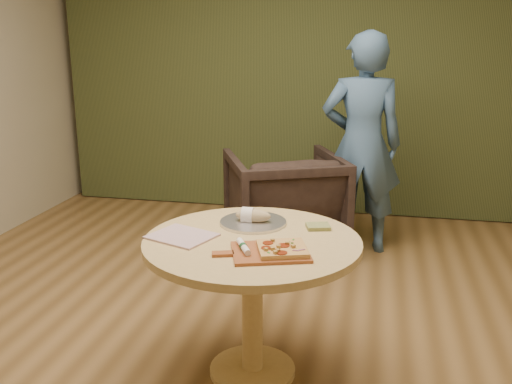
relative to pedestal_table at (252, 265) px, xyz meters
The scene contains 12 objects.
room_shell 0.81m from the pedestal_table, 153.40° to the left, with size 5.04×6.04×2.84m.
curtain 3.09m from the pedestal_table, 93.03° to the left, with size 4.80×0.14×2.78m, color #313B1A.
pedestal_table is the anchor object (origin of this frame).
pizza_paddle 0.26m from the pedestal_table, 57.04° to the right, with size 0.47×0.37×0.01m.
flatbread_pizza 0.29m from the pedestal_table, 43.30° to the right, with size 0.28×0.28×0.04m.
cutlery_roll 0.25m from the pedestal_table, 90.43° to the right, with size 0.11×0.19×0.03m.
newspaper 0.38m from the pedestal_table, behind, with size 0.30×0.25×0.01m, color silver.
serving_tray 0.28m from the pedestal_table, 101.12° to the left, with size 0.36×0.36×0.02m.
bread_roll 0.30m from the pedestal_table, 103.18° to the left, with size 0.19×0.09×0.09m.
green_packet 0.41m from the pedestal_table, 37.24° to the left, with size 0.12×0.10×0.02m, color #616A30.
armchair 1.83m from the pedestal_table, 94.13° to the left, with size 0.87×0.82×0.90m, color black.
person_standing 2.02m from the pedestal_table, 76.59° to the left, with size 0.64×0.42×1.76m, color #3F6081.
Camera 1 is at (0.73, -2.67, 1.73)m, focal length 40.00 mm.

